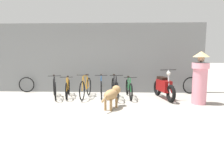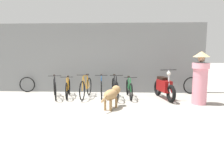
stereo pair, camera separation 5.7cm
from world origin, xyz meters
name	(u,v)px [view 1 (the left image)]	position (x,y,z in m)	size (l,w,h in m)	color
ground_plane	(83,111)	(0.00, 0.00, 0.00)	(60.00, 60.00, 0.00)	#9E998E
shop_wall_back	(95,58)	(0.00, 3.17, 1.45)	(9.13, 0.20, 2.91)	slate
bicycle_0	(55,88)	(-1.39, 1.84, 0.36)	(0.66, 1.65, 0.88)	black
bicycle_1	(68,88)	(-0.93, 1.98, 0.34)	(0.46, 1.66, 0.82)	black
bicycle_2	(86,88)	(-0.22, 1.92, 0.38)	(0.46, 1.74, 0.91)	black
bicycle_3	(101,88)	(0.35, 2.08, 0.36)	(0.46, 1.64, 0.88)	black
bicycle_4	(115,89)	(0.89, 1.81, 0.37)	(0.46, 1.76, 0.92)	black
bicycle_5	(129,89)	(1.41, 2.00, 0.34)	(0.46, 1.73, 0.82)	black
motorcycle	(164,87)	(2.69, 1.84, 0.44)	(0.61, 1.85, 1.11)	black
stray_dog	(112,94)	(0.86, 0.35, 0.44)	(0.61, 1.15, 0.67)	#997247
person_in_robes	(200,77)	(3.71, 1.07, 0.90)	(0.55, 0.55, 1.74)	pink
spare_tire_left	(27,85)	(-2.95, 2.92, 0.33)	(0.66, 0.12, 0.66)	black
spare_tire_right	(190,85)	(4.00, 2.91, 0.35)	(0.69, 0.23, 0.70)	black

